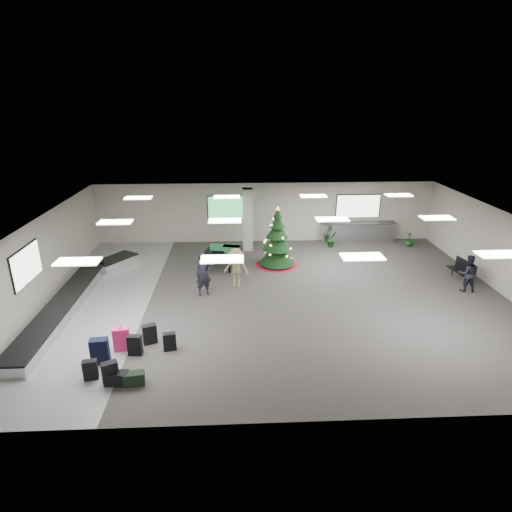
{
  "coord_description": "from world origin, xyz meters",
  "views": [
    {
      "loc": [
        -1.59,
        -15.27,
        7.41
      ],
      "look_at": [
        -0.8,
        1.0,
        1.35
      ],
      "focal_mm": 30.0,
      "sensor_mm": 36.0,
      "label": 1
    }
  ],
  "objects_px": {
    "potted_plant_right": "(409,239)",
    "service_counter": "(357,232)",
    "grand_piano": "(221,253)",
    "traveler_bench": "(467,273)",
    "potted_plant_left": "(332,239)",
    "christmas_tree": "(277,245)",
    "traveler_a": "(203,274)",
    "pink_suitcase": "(122,339)",
    "bench": "(463,269)",
    "baggage_carousel": "(75,297)",
    "traveler_b": "(236,267)"
  },
  "relations": [
    {
      "from": "pink_suitcase",
      "to": "traveler_b",
      "type": "relative_size",
      "value": 0.47
    },
    {
      "from": "bench",
      "to": "traveler_bench",
      "type": "xyz_separation_m",
      "value": [
        -0.45,
        -1.13,
        0.29
      ]
    },
    {
      "from": "traveler_a",
      "to": "christmas_tree",
      "type": "bearing_deg",
      "value": 22.76
    },
    {
      "from": "baggage_carousel",
      "to": "grand_piano",
      "type": "distance_m",
      "value": 6.47
    },
    {
      "from": "grand_piano",
      "to": "traveler_b",
      "type": "bearing_deg",
      "value": -58.17
    },
    {
      "from": "traveler_bench",
      "to": "service_counter",
      "type": "bearing_deg",
      "value": -63.6
    },
    {
      "from": "service_counter",
      "to": "traveler_a",
      "type": "xyz_separation_m",
      "value": [
        -7.9,
        -6.36,
        0.35
      ]
    },
    {
      "from": "potted_plant_left",
      "to": "potted_plant_right",
      "type": "height_order",
      "value": "potted_plant_left"
    },
    {
      "from": "bench",
      "to": "baggage_carousel",
      "type": "bearing_deg",
      "value": 177.07
    },
    {
      "from": "service_counter",
      "to": "grand_piano",
      "type": "height_order",
      "value": "service_counter"
    },
    {
      "from": "pink_suitcase",
      "to": "potted_plant_right",
      "type": "relative_size",
      "value": 1.04
    },
    {
      "from": "service_counter",
      "to": "christmas_tree",
      "type": "distance_m",
      "value": 5.73
    },
    {
      "from": "christmas_tree",
      "to": "traveler_a",
      "type": "bearing_deg",
      "value": -135.82
    },
    {
      "from": "traveler_bench",
      "to": "potted_plant_left",
      "type": "bearing_deg",
      "value": -49.05
    },
    {
      "from": "baggage_carousel",
      "to": "potted_plant_left",
      "type": "xyz_separation_m",
      "value": [
        11.26,
        5.9,
        0.23
      ]
    },
    {
      "from": "baggage_carousel",
      "to": "bench",
      "type": "relative_size",
      "value": 6.98
    },
    {
      "from": "christmas_tree",
      "to": "bench",
      "type": "relative_size",
      "value": 2.05
    },
    {
      "from": "traveler_a",
      "to": "traveler_bench",
      "type": "bearing_deg",
      "value": -22.14
    },
    {
      "from": "christmas_tree",
      "to": "bench",
      "type": "bearing_deg",
      "value": -15.08
    },
    {
      "from": "traveler_b",
      "to": "potted_plant_right",
      "type": "distance_m",
      "value": 10.28
    },
    {
      "from": "christmas_tree",
      "to": "grand_piano",
      "type": "height_order",
      "value": "christmas_tree"
    },
    {
      "from": "grand_piano",
      "to": "traveler_a",
      "type": "distance_m",
      "value": 2.99
    },
    {
      "from": "bench",
      "to": "traveler_b",
      "type": "distance_m",
      "value": 9.76
    },
    {
      "from": "service_counter",
      "to": "grand_piano",
      "type": "bearing_deg",
      "value": -154.76
    },
    {
      "from": "pink_suitcase",
      "to": "grand_piano",
      "type": "height_order",
      "value": "grand_piano"
    },
    {
      "from": "potted_plant_right",
      "to": "baggage_carousel",
      "type": "bearing_deg",
      "value": -159.24
    },
    {
      "from": "service_counter",
      "to": "potted_plant_right",
      "type": "distance_m",
      "value": 2.7
    },
    {
      "from": "pink_suitcase",
      "to": "grand_piano",
      "type": "relative_size",
      "value": 0.39
    },
    {
      "from": "potted_plant_right",
      "to": "service_counter",
      "type": "bearing_deg",
      "value": 160.36
    },
    {
      "from": "baggage_carousel",
      "to": "grand_piano",
      "type": "bearing_deg",
      "value": 30.71
    },
    {
      "from": "grand_piano",
      "to": "traveler_a",
      "type": "relative_size",
      "value": 1.14
    },
    {
      "from": "pink_suitcase",
      "to": "bench",
      "type": "bearing_deg",
      "value": 12.45
    },
    {
      "from": "grand_piano",
      "to": "potted_plant_left",
      "type": "distance_m",
      "value": 6.29
    },
    {
      "from": "baggage_carousel",
      "to": "traveler_b",
      "type": "xyz_separation_m",
      "value": [
        6.22,
        1.16,
        0.62
      ]
    },
    {
      "from": "christmas_tree",
      "to": "traveler_bench",
      "type": "height_order",
      "value": "christmas_tree"
    },
    {
      "from": "pink_suitcase",
      "to": "traveler_b",
      "type": "xyz_separation_m",
      "value": [
        3.58,
        4.66,
        0.45
      ]
    },
    {
      "from": "traveler_bench",
      "to": "potted_plant_right",
      "type": "xyz_separation_m",
      "value": [
        -0.14,
        5.59,
        -0.39
      ]
    },
    {
      "from": "christmas_tree",
      "to": "potted_plant_left",
      "type": "height_order",
      "value": "christmas_tree"
    },
    {
      "from": "grand_piano",
      "to": "traveler_bench",
      "type": "height_order",
      "value": "traveler_bench"
    },
    {
      "from": "service_counter",
      "to": "potted_plant_left",
      "type": "bearing_deg",
      "value": -152.08
    },
    {
      "from": "traveler_a",
      "to": "traveler_b",
      "type": "height_order",
      "value": "traveler_a"
    },
    {
      "from": "baggage_carousel",
      "to": "traveler_bench",
      "type": "relative_size",
      "value": 6.28
    },
    {
      "from": "service_counter",
      "to": "potted_plant_left",
      "type": "xyz_separation_m",
      "value": [
        -1.58,
        -0.84,
        -0.1
      ]
    },
    {
      "from": "traveler_bench",
      "to": "potted_plant_left",
      "type": "height_order",
      "value": "traveler_bench"
    },
    {
      "from": "service_counter",
      "to": "potted_plant_left",
      "type": "height_order",
      "value": "service_counter"
    },
    {
      "from": "baggage_carousel",
      "to": "potted_plant_right",
      "type": "bearing_deg",
      "value": 20.76
    },
    {
      "from": "bench",
      "to": "potted_plant_left",
      "type": "xyz_separation_m",
      "value": [
        -4.71,
        4.52,
        -0.04
      ]
    },
    {
      "from": "service_counter",
      "to": "potted_plant_right",
      "type": "bearing_deg",
      "value": -19.64
    },
    {
      "from": "grand_piano",
      "to": "potted_plant_right",
      "type": "bearing_deg",
      "value": 28.61
    },
    {
      "from": "baggage_carousel",
      "to": "service_counter",
      "type": "bearing_deg",
      "value": 27.67
    }
  ]
}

